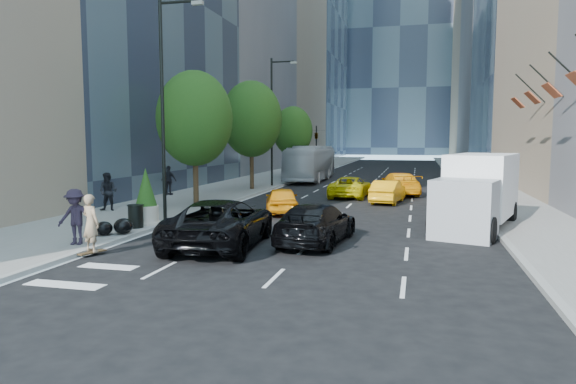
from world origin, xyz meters
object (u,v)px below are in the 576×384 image
(box_truck, at_px, (478,192))
(planter_shrub, at_px, (146,198))
(black_sedan_lincoln, at_px, (221,223))
(skateboarder, at_px, (91,227))
(city_bus, at_px, (311,163))
(trash_can, at_px, (136,217))
(black_sedan_mercedes, at_px, (316,223))

(box_truck, bearing_deg, planter_shrub, -150.39)
(black_sedan_lincoln, height_order, box_truck, box_truck)
(skateboarder, relative_size, city_bus, 0.16)
(black_sedan_lincoln, bearing_deg, city_bus, -89.02)
(black_sedan_lincoln, bearing_deg, box_truck, -151.84)
(planter_shrub, bearing_deg, city_bus, 86.14)
(skateboarder, height_order, box_truck, box_truck)
(box_truck, bearing_deg, trash_can, -146.93)
(black_sedan_mercedes, xyz_separation_m, trash_can, (-7.80, 0.61, -0.14))
(trash_can, distance_m, planter_shrub, 1.14)
(city_bus, xyz_separation_m, box_truck, (12.09, -23.61, 0.00))
(black_sedan_mercedes, bearing_deg, trash_can, 1.08)
(city_bus, relative_size, planter_shrub, 4.73)
(skateboarder, distance_m, trash_can, 4.56)
(trash_can, bearing_deg, skateboarder, -77.29)
(box_truck, distance_m, planter_shrub, 14.23)
(skateboarder, relative_size, trash_can, 2.07)
(black_sedan_lincoln, height_order, black_sedan_mercedes, black_sedan_lincoln)
(black_sedan_mercedes, distance_m, box_truck, 7.67)
(planter_shrub, bearing_deg, black_sedan_mercedes, -10.95)
(city_bus, distance_m, trash_can, 27.65)
(black_sedan_lincoln, bearing_deg, trash_can, -27.67)
(city_bus, height_order, box_truck, city_bus)
(black_sedan_mercedes, xyz_separation_m, planter_shrub, (-7.80, 1.51, 0.57))
(city_bus, xyz_separation_m, planter_shrub, (-1.80, -26.68, -0.30))
(skateboarder, xyz_separation_m, trash_can, (-1.00, 4.43, -0.34))
(skateboarder, xyz_separation_m, planter_shrub, (-1.00, 5.33, 0.36))
(black_sedan_lincoln, xyz_separation_m, box_truck, (9.29, 5.94, 0.77))
(skateboarder, relative_size, planter_shrub, 0.78)
(skateboarder, height_order, trash_can, skateboarder)
(black_sedan_mercedes, relative_size, city_bus, 0.44)
(skateboarder, height_order, black_sedan_lincoln, skateboarder)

